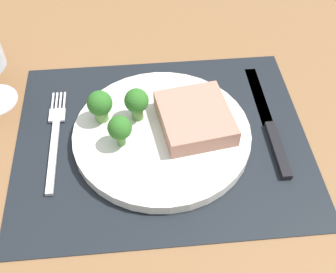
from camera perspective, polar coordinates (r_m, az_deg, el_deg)
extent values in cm
cube|color=brown|center=(64.30, -0.79, -1.26)|extent=(140.00, 110.00, 3.00)
cube|color=black|center=(63.04, -0.80, -0.31)|extent=(42.13, 34.27, 0.30)
cylinder|color=silver|center=(62.32, -0.81, 0.26)|extent=(25.46, 25.46, 1.60)
cube|color=tan|center=(61.72, 3.56, 2.46)|extent=(11.19, 12.18, 2.67)
cylinder|color=#5B8942|center=(59.88, -6.18, -0.33)|extent=(1.24, 1.24, 1.79)
sphere|color=#2D6B23|center=(58.16, -6.37, 1.15)|extent=(3.32, 3.32, 3.32)
cylinder|color=#5B8942|center=(62.94, -4.04, 3.14)|extent=(1.70, 1.70, 1.96)
sphere|color=#2D6B23|center=(61.20, -4.17, 4.74)|extent=(3.49, 3.49, 3.49)
cylinder|color=#6B994C|center=(63.44, -8.73, 2.83)|extent=(1.94, 1.94, 1.65)
sphere|color=#2D6B23|center=(61.77, -8.98, 4.34)|extent=(3.63, 3.63, 3.63)
cube|color=silver|center=(62.64, -14.87, -2.44)|extent=(1.00, 13.00, 0.50)
cube|color=silver|center=(67.75, -14.36, 2.71)|extent=(2.40, 2.60, 0.40)
cube|color=silver|center=(70.09, -14.90, 4.48)|extent=(0.30, 3.60, 0.35)
cube|color=silver|center=(69.98, -14.42, 4.53)|extent=(0.30, 3.60, 0.35)
cube|color=silver|center=(69.87, -13.94, 4.57)|extent=(0.30, 3.60, 0.35)
cube|color=silver|center=(69.77, -13.45, 4.61)|extent=(0.30, 3.60, 0.35)
cube|color=black|center=(63.02, 14.25, -1.63)|extent=(1.40, 10.00, 0.80)
cube|color=silver|center=(70.54, 11.86, 5.46)|extent=(1.80, 13.00, 0.30)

